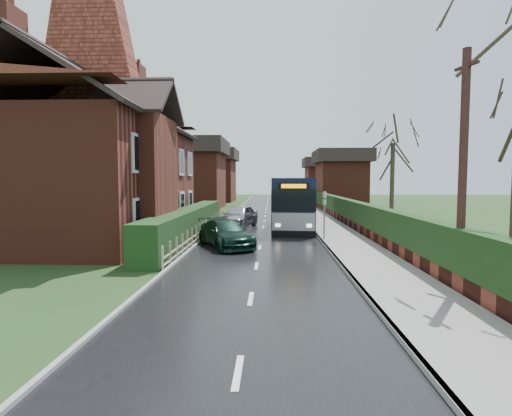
{
  "coord_description": "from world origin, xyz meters",
  "views": [
    {
      "loc": [
        0.53,
        -16.23,
        3.12
      ],
      "look_at": [
        -0.19,
        2.58,
        1.8
      ],
      "focal_mm": 28.0,
      "sensor_mm": 36.0,
      "label": 1
    }
  ],
  "objects_px": {
    "brick_house": "(97,156)",
    "bus_stop_sign": "(324,208)",
    "telegraph_pole": "(463,171)",
    "bus": "(296,203)",
    "car_silver": "(238,216)",
    "car_green": "(226,234)"
  },
  "relations": [
    {
      "from": "brick_house",
      "to": "bus_stop_sign",
      "type": "bearing_deg",
      "value": -4.22
    },
    {
      "from": "bus_stop_sign",
      "to": "telegraph_pole",
      "type": "bearing_deg",
      "value": -85.1
    },
    {
      "from": "bus",
      "to": "car_silver",
      "type": "xyz_separation_m",
      "value": [
        -3.83,
        -0.7,
        -0.85
      ]
    },
    {
      "from": "car_silver",
      "to": "car_green",
      "type": "height_order",
      "value": "car_silver"
    },
    {
      "from": "brick_house",
      "to": "bus",
      "type": "height_order",
      "value": "brick_house"
    },
    {
      "from": "bus_stop_sign",
      "to": "bus",
      "type": "bearing_deg",
      "value": 87.23
    },
    {
      "from": "brick_house",
      "to": "bus_stop_sign",
      "type": "distance_m",
      "value": 12.26
    },
    {
      "from": "car_green",
      "to": "telegraph_pole",
      "type": "bearing_deg",
      "value": -69.54
    },
    {
      "from": "bus",
      "to": "telegraph_pole",
      "type": "xyz_separation_m",
      "value": [
        3.6,
        -15.52,
        1.78
      ]
    },
    {
      "from": "brick_house",
      "to": "bus",
      "type": "distance_m",
      "value": 12.66
    },
    {
      "from": "car_green",
      "to": "bus_stop_sign",
      "type": "relative_size",
      "value": 1.67
    },
    {
      "from": "car_green",
      "to": "bus_stop_sign",
      "type": "xyz_separation_m",
      "value": [
        4.8,
        1.73,
        1.07
      ]
    },
    {
      "from": "bus_stop_sign",
      "to": "telegraph_pole",
      "type": "distance_m",
      "value": 9.42
    },
    {
      "from": "brick_house",
      "to": "bus",
      "type": "bearing_deg",
      "value": 27.72
    },
    {
      "from": "brick_house",
      "to": "telegraph_pole",
      "type": "height_order",
      "value": "brick_house"
    },
    {
      "from": "brick_house",
      "to": "telegraph_pole",
      "type": "bearing_deg",
      "value": -33.92
    },
    {
      "from": "bus",
      "to": "car_green",
      "type": "bearing_deg",
      "value": -109.38
    },
    {
      "from": "bus",
      "to": "car_silver",
      "type": "distance_m",
      "value": 3.99
    },
    {
      "from": "bus",
      "to": "telegraph_pole",
      "type": "distance_m",
      "value": 16.03
    },
    {
      "from": "car_green",
      "to": "telegraph_pole",
      "type": "xyz_separation_m",
      "value": [
        7.4,
        -7.17,
        2.76
      ]
    },
    {
      "from": "bus",
      "to": "bus_stop_sign",
      "type": "relative_size",
      "value": 4.21
    },
    {
      "from": "brick_house",
      "to": "car_silver",
      "type": "relative_size",
      "value": 3.31
    }
  ]
}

